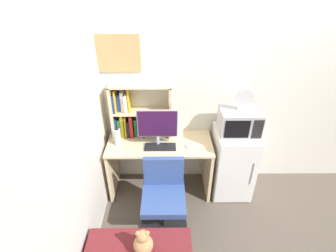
% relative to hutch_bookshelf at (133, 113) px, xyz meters
% --- Properties ---
extents(wall_back, '(6.40, 0.04, 2.60)m').
position_rel_hutch_bookshelf_xyz_m(wall_back, '(1.64, 0.12, 0.23)').
color(wall_back, silver).
rests_on(wall_back, ground_plane).
extents(wall_left, '(0.04, 4.40, 2.60)m').
position_rel_hutch_bookshelf_xyz_m(wall_left, '(-0.38, -1.50, 0.23)').
color(wall_left, silver).
rests_on(wall_left, ground_plane).
extents(desk, '(1.26, 0.56, 0.76)m').
position_rel_hutch_bookshelf_xyz_m(desk, '(0.32, -0.18, -0.54)').
color(desk, beige).
rests_on(desk, ground_plane).
extents(hutch_bookshelf, '(0.72, 0.22, 0.68)m').
position_rel_hutch_bookshelf_xyz_m(hutch_bookshelf, '(0.00, 0.00, 0.00)').
color(hutch_bookshelf, beige).
rests_on(hutch_bookshelf, desk).
extents(monitor, '(0.47, 0.20, 0.47)m').
position_rel_hutch_bookshelf_xyz_m(monitor, '(0.30, -0.23, -0.04)').
color(monitor, '#B7B7BC').
rests_on(monitor, desk).
extents(keyboard, '(0.36, 0.15, 0.02)m').
position_rel_hutch_bookshelf_xyz_m(keyboard, '(0.33, -0.29, -0.29)').
color(keyboard, black).
rests_on(keyboard, desk).
extents(computer_mouse, '(0.06, 0.09, 0.03)m').
position_rel_hutch_bookshelf_xyz_m(computer_mouse, '(0.66, -0.27, -0.29)').
color(computer_mouse, silver).
rests_on(computer_mouse, desk).
extents(water_bottle, '(0.08, 0.08, 0.23)m').
position_rel_hutch_bookshelf_xyz_m(water_bottle, '(-0.17, -0.22, -0.19)').
color(water_bottle, silver).
rests_on(water_bottle, desk).
extents(mini_fridge, '(0.49, 0.53, 0.92)m').
position_rel_hutch_bookshelf_xyz_m(mini_fridge, '(1.24, -0.19, -0.61)').
color(mini_fridge, white).
rests_on(mini_fridge, ground_plane).
extents(microwave, '(0.45, 0.35, 0.29)m').
position_rel_hutch_bookshelf_xyz_m(microwave, '(1.24, -0.19, -0.01)').
color(microwave, '#ADADB2').
rests_on(microwave, mini_fridge).
extents(desk_fan, '(0.19, 0.11, 0.26)m').
position_rel_hutch_bookshelf_xyz_m(desk_fan, '(1.25, -0.20, 0.28)').
color(desk_fan, silver).
rests_on(desk_fan, microwave).
extents(desk_chair, '(0.53, 0.53, 0.85)m').
position_rel_hutch_bookshelf_xyz_m(desk_chair, '(0.37, -0.74, -0.69)').
color(desk_chair, black).
rests_on(desk_chair, ground_plane).
extents(teddy_bear, '(0.17, 0.17, 0.26)m').
position_rel_hutch_bookshelf_xyz_m(teddy_bear, '(0.20, -1.36, -0.52)').
color(teddy_bear, '#AD7F51').
rests_on(teddy_bear, bed).
extents(wall_corkboard, '(0.56, 0.02, 0.41)m').
position_rel_hutch_bookshelf_xyz_m(wall_corkboard, '(-0.16, 0.09, 0.70)').
color(wall_corkboard, tan).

